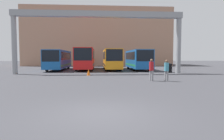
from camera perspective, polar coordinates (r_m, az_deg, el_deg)
ground_plane at (r=7.23m, az=-3.23°, el=-12.44°), size 200.00×200.00×0.00m
building_backdrop at (r=51.30m, az=-3.94°, el=8.98°), size 34.50×12.00×13.48m
overhead_gantry at (r=24.55m, az=-3.85°, el=13.06°), size 20.37×0.80×7.48m
bus_slot_0 at (r=32.23m, az=-15.04°, el=3.10°), size 2.51×10.51×3.03m
bus_slot_1 at (r=32.48m, az=-7.54°, el=3.50°), size 2.62×12.09×3.33m
bus_slot_2 at (r=31.69m, az=-0.09°, el=3.36°), size 2.46×10.48×3.17m
bus_slot_3 at (r=32.03m, az=7.40°, el=3.25°), size 2.60×10.04×3.08m
pedestrian_near_left at (r=17.17m, az=15.30°, el=0.02°), size 0.37×0.37×1.79m
pedestrian_near_right at (r=17.13m, az=11.20°, el=0.20°), size 0.39×0.39×1.86m
traffic_cone at (r=22.10m, az=-6.73°, el=-0.61°), size 0.39×0.39×0.72m
tire_stack at (r=27.09m, az=15.75°, el=0.57°), size 1.04×1.04×1.20m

